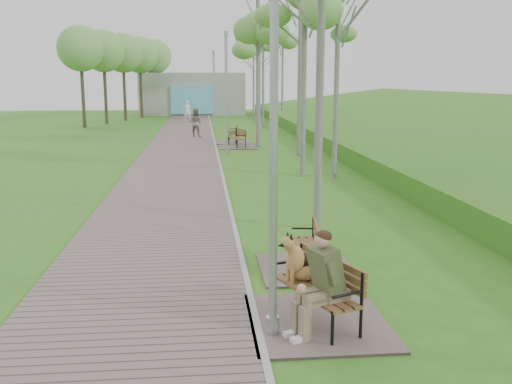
% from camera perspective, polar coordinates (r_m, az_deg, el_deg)
% --- Properties ---
extents(ground, '(120.00, 120.00, 0.00)m').
position_cam_1_polar(ground, '(6.75, 1.44, -18.67)').
color(ground, '#376E1C').
rests_on(ground, ground).
extents(walkway, '(3.50, 67.00, 0.04)m').
position_cam_1_polar(walkway, '(27.53, -7.61, 4.11)').
color(walkway, '#72615C').
rests_on(walkway, ground).
extents(kerb, '(0.10, 67.00, 0.05)m').
position_cam_1_polar(kerb, '(27.52, -3.96, 4.19)').
color(kerb, '#999993').
rests_on(kerb, ground).
extents(embankment, '(14.00, 70.00, 1.60)m').
position_cam_1_polar(embankment, '(28.97, 20.65, 3.80)').
color(embankment, '#458727').
rests_on(embankment, ground).
extents(building_north, '(10.00, 5.20, 4.00)m').
position_cam_1_polar(building_north, '(56.81, -6.37, 9.73)').
color(building_north, '#9E9E99').
rests_on(building_north, ground).
extents(bench_main, '(1.91, 2.12, 1.67)m').
position_cam_1_polar(bench_main, '(8.02, 5.65, -9.98)').
color(bench_main, '#72615C').
rests_on(bench_main, ground).
extents(bench_second, '(1.67, 1.85, 1.02)m').
position_cam_1_polar(bench_second, '(10.33, 4.88, -6.74)').
color(bench_second, '#72615C').
rests_on(bench_second, ground).
extents(bench_third, '(1.85, 2.05, 1.13)m').
position_cam_1_polar(bench_third, '(28.86, -1.92, 4.90)').
color(bench_third, '#72615C').
rests_on(bench_third, ground).
extents(bench_far, '(1.91, 2.12, 1.17)m').
position_cam_1_polar(bench_far, '(31.09, -2.35, 5.36)').
color(bench_far, '#72615C').
rests_on(bench_far, ground).
extents(lamp_post_near, '(0.18, 0.18, 4.67)m').
position_cam_1_polar(lamp_post_near, '(7.20, 1.76, 1.76)').
color(lamp_post_near, '#9EA1A6').
rests_on(lamp_post_near, ground).
extents(lamp_post_second, '(0.21, 0.21, 5.49)m').
position_cam_1_polar(lamp_post_second, '(26.22, -2.97, 9.42)').
color(lamp_post_second, '#9EA1A6').
rests_on(lamp_post_second, ground).
extents(lamp_post_third, '(0.20, 0.20, 5.30)m').
position_cam_1_polar(lamp_post_third, '(39.96, -4.21, 9.88)').
color(lamp_post_third, '#9EA1A6').
rests_on(lamp_post_third, ground).
extents(pedestrian_near, '(0.68, 0.50, 1.72)m').
position_cam_1_polar(pedestrian_near, '(47.02, -6.90, 8.04)').
color(pedestrian_near, white).
rests_on(pedestrian_near, ground).
extents(pedestrian_far, '(1.00, 0.89, 1.70)m').
position_cam_1_polar(pedestrian_far, '(34.25, -6.07, 6.91)').
color(pedestrian_far, gray).
rests_on(pedestrian_far, ground).
extents(birch_near_b, '(2.28, 2.28, 7.50)m').
position_cam_1_polar(birch_near_b, '(20.00, 8.27, 18.32)').
color(birch_near_b, silver).
rests_on(birch_near_b, ground).
extents(birch_mid_c, '(2.56, 2.56, 7.96)m').
position_cam_1_polar(birch_mid_c, '(29.04, 0.19, 16.89)').
color(birch_mid_c, silver).
rests_on(birch_mid_c, ground).
extents(birch_far_b, '(2.35, 2.35, 6.95)m').
position_cam_1_polar(birch_far_b, '(35.31, 0.36, 14.57)').
color(birch_far_b, silver).
rests_on(birch_far_b, ground).
extents(birch_far_c, '(2.22, 2.22, 7.50)m').
position_cam_1_polar(birch_far_c, '(45.16, -0.25, 14.38)').
color(birch_far_c, silver).
rests_on(birch_far_c, ground).
extents(birch_distant_a, '(2.28, 2.28, 8.62)m').
position_cam_1_polar(birch_distant_a, '(41.35, 0.73, 15.89)').
color(birch_distant_a, silver).
rests_on(birch_distant_a, ground).
extents(birch_distant_b, '(2.44, 2.44, 9.73)m').
position_cam_1_polar(birch_distant_b, '(47.58, 2.70, 16.32)').
color(birch_distant_b, silver).
rests_on(birch_distant_b, ground).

